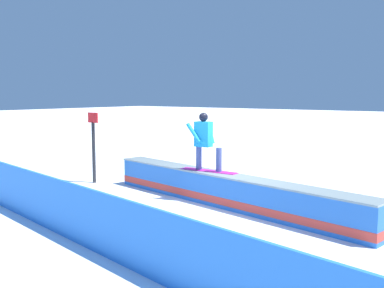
% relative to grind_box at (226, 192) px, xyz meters
% --- Properties ---
extents(ground_plane, '(120.00, 120.00, 0.00)m').
position_rel_grind_box_xyz_m(ground_plane, '(0.00, 0.00, -0.35)').
color(ground_plane, white).
extents(grind_box, '(7.54, 1.93, 0.76)m').
position_rel_grind_box_xyz_m(grind_box, '(0.00, 0.00, 0.00)').
color(grind_box, blue).
rests_on(grind_box, ground_plane).
extents(snowboarder, '(1.52, 0.46, 1.42)m').
position_rel_grind_box_xyz_m(snowboarder, '(0.68, -0.09, 1.18)').
color(snowboarder, '#C41D98').
rests_on(snowboarder, grind_box).
extents(safety_fence, '(9.96, 1.82, 1.06)m').
position_rel_grind_box_xyz_m(safety_fence, '(0.00, 3.93, 0.18)').
color(safety_fence, blue).
rests_on(safety_fence, ground_plane).
extents(trail_marker, '(0.40, 0.10, 2.09)m').
position_rel_grind_box_xyz_m(trail_marker, '(4.66, 0.00, 0.77)').
color(trail_marker, '#262628').
rests_on(trail_marker, ground_plane).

